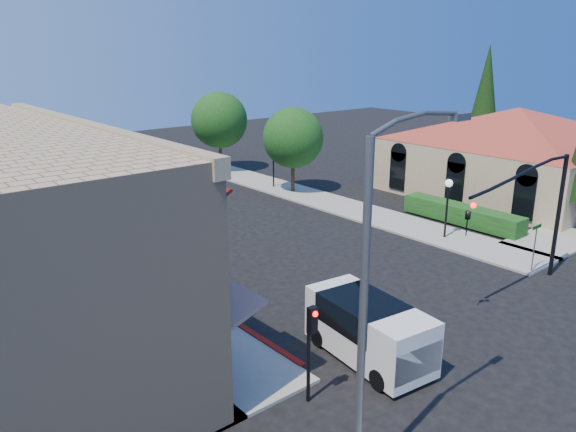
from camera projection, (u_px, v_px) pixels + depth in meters
ground at (488, 338)px, 21.63m from camera, size 120.00×120.00×0.00m
sidewalk_left at (35, 220)px, 36.06m from camera, size 3.50×50.00×0.12m
sidewalk_right at (254, 180)px, 46.80m from camera, size 3.50×50.00×0.12m
curb_red_strip at (223, 318)px, 23.27m from camera, size 0.25×10.00×0.06m
mission_building at (515, 143)px, 42.48m from camera, size 30.12×30.12×6.40m
hedge at (461, 224)px, 35.41m from camera, size 1.40×8.00×1.10m
conifer_far at (485, 97)px, 50.17m from camera, size 3.20×3.20×11.00m
street_tree_a at (293, 138)px, 41.95m from camera, size 4.56×4.56×6.48m
street_tree_b at (219, 120)px, 49.19m from camera, size 4.94×4.94×7.02m
signal_mast_arm at (539, 202)px, 25.13m from camera, size 8.01×0.39×6.00m
secondary_signal at (311, 337)px, 17.08m from camera, size 0.28×0.42×3.32m
cobra_streetlight at (374, 295)px, 13.01m from camera, size 3.60×0.25×9.31m
street_name_sign at (535, 241)px, 27.35m from camera, size 0.80×0.06×2.50m
lamppost_left_near at (186, 266)px, 21.49m from camera, size 0.44×0.44×3.57m
lamppost_left_far at (61, 194)px, 31.76m from camera, size 0.44×0.44×3.57m
lamppost_right_near at (448, 194)px, 31.92m from camera, size 0.44×0.44×3.57m
lamppost_right_far at (273, 154)px, 43.66m from camera, size 0.44×0.44×3.57m
white_van at (370, 327)px, 19.82m from camera, size 2.71×5.14×2.18m
parked_car_a at (203, 279)px, 25.46m from camera, size 1.65×3.79×1.27m
parked_car_b at (131, 233)px, 31.82m from camera, size 1.52×3.82×1.24m
parked_car_c at (140, 225)px, 33.17m from camera, size 1.96×4.50×1.29m
parked_car_d at (100, 206)px, 37.61m from camera, size 1.88×3.84×1.05m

